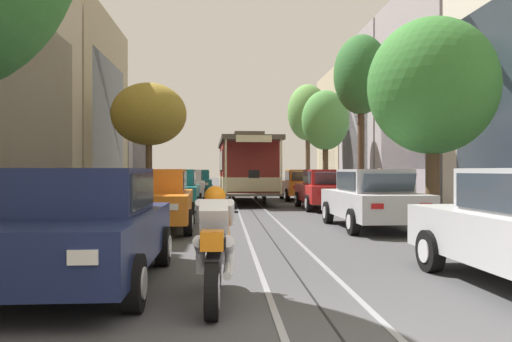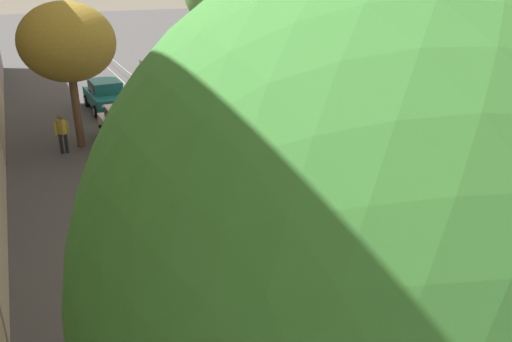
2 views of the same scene
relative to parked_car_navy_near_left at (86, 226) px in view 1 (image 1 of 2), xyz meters
The scene contains 21 objects.
ground_plane 15.62m from the parked_car_navy_near_left, 79.12° to the left, with size 160.00×160.00×0.00m, color #424244.
trolley_track_rails 18.21m from the parked_car_navy_near_left, 80.68° to the left, with size 1.14×54.32×0.01m.
building_facade_left 19.19m from the parked_car_navy_near_left, 113.24° to the left, with size 5.36×46.02×10.83m.
building_facade_right 23.79m from the parked_car_navy_near_left, 55.14° to the left, with size 5.69×46.02×10.74m.
parked_car_navy_near_left is the anchor object (origin of this frame).
parked_car_orange_second_left 6.32m from the parked_car_navy_near_left, 89.14° to the left, with size 2.11×4.41×1.58m.
parked_car_teal_mid_left 12.09m from the parked_car_navy_near_left, 89.91° to the left, with size 2.05×4.38×1.58m.
parked_car_white_fourth_left 18.48m from the parked_car_navy_near_left, 89.99° to the left, with size 2.09×4.40×1.58m.
parked_car_teal_fifth_left 24.80m from the parked_car_navy_near_left, 89.56° to the left, with size 2.11×4.41×1.58m.
parked_car_silver_second_right 8.49m from the parked_car_navy_near_left, 46.89° to the left, with size 2.05×4.38×1.58m.
parked_car_red_mid_right 14.14m from the parked_car_navy_near_left, 65.37° to the left, with size 2.00×4.36×1.58m.
parked_car_orange_fourth_right 19.84m from the parked_car_navy_near_left, 72.73° to the left, with size 2.03×4.37×1.58m.
street_tree_kerb_left_second 19.47m from the parked_car_navy_near_left, 95.85° to the left, with size 3.83×3.52×6.01m.
street_tree_kerb_right_second 11.35m from the parked_car_navy_near_left, 42.96° to the left, with size 3.79×3.45×6.02m.
street_tree_kerb_right_mid 17.55m from the parked_car_navy_near_left, 61.98° to the left, with size 2.41×2.63×7.52m.
street_tree_kerb_right_fourth 25.29m from the parked_car_navy_near_left, 71.05° to the left, with size 2.93×2.43×6.47m.
street_tree_kerb_right_far 32.08m from the parked_car_navy_near_left, 75.00° to the left, with size 3.06×2.97×8.03m.
cable_car_trolley 18.19m from the parked_car_navy_near_left, 80.67° to the left, with size 2.80×9.17×3.28m.
motorcycle_with_rider 2.04m from the parked_car_navy_near_left, 30.18° to the right, with size 0.56×1.99×1.37m.
pedestrian_on_left_pavement 18.16m from the parked_car_navy_near_left, 60.23° to the left, with size 0.55×0.33×1.63m.
pedestrian_on_right_pavement 18.59m from the parked_car_navy_near_left, 98.33° to the left, with size 0.55×0.42×1.67m.
Camera 1 is at (-1.09, -3.72, 1.55)m, focal length 35.30 mm.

